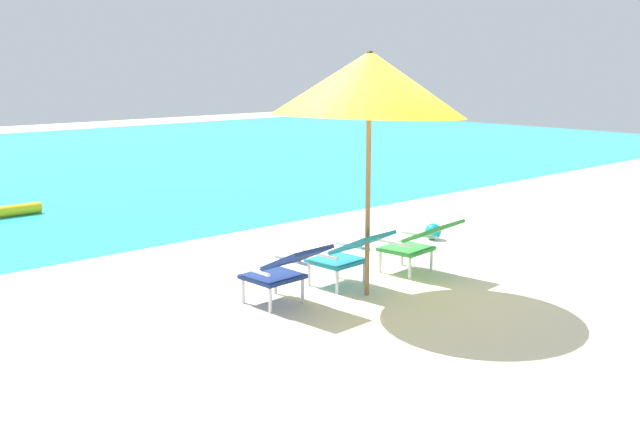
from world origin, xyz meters
name	(u,v)px	position (x,y,z in m)	size (l,w,h in m)	color
ground_plane	(161,227)	(0.00, 4.00, 0.00)	(40.00, 40.00, 0.00)	beige
lounge_chair_left	(284,268)	(-0.95, -0.12, 0.40)	(0.58, 0.90, 0.68)	navy
lounge_chair_center	(349,253)	(-0.05, -0.10, 0.40)	(0.60, 0.91, 0.68)	teal
lounge_chair_right	(419,241)	(0.93, -0.25, 0.40)	(0.63, 0.93, 0.68)	#338E3D
beach_umbrella_center	(369,84)	(-0.06, -0.40, 2.21)	(2.26, 2.24, 2.57)	olive
beach_ball	(433,231)	(2.42, 0.76, 0.11)	(0.23, 0.23, 0.23)	#0A93AD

